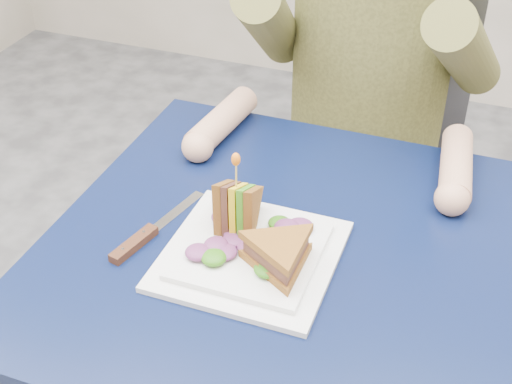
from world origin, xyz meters
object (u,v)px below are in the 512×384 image
at_px(knife, 142,238).
at_px(chair, 370,140).
at_px(fork, 200,252).
at_px(diner, 374,9).
at_px(sandwich_upright, 237,208).
at_px(table, 284,281).
at_px(plate, 251,254).
at_px(sandwich_flat, 280,254).

bearing_deg(knife, chair, 73.61).
height_order(chair, fork, chair).
relative_size(diner, sandwich_upright, 5.20).
bearing_deg(table, chair, 90.00).
bearing_deg(plate, fork, -167.30).
xyz_separation_m(sandwich_upright, knife, (-0.14, -0.07, -0.05)).
bearing_deg(sandwich_upright, knife, -154.32).
bearing_deg(knife, table, 18.14).
height_order(table, diner, diner).
bearing_deg(sandwich_flat, table, 101.39).
relative_size(plate, sandwich_flat, 1.44).
relative_size(chair, diner, 1.25).
bearing_deg(fork, knife, -178.16).
distance_m(plate, sandwich_flat, 0.07).
bearing_deg(sandwich_upright, plate, -48.18).
relative_size(diner, sandwich_flat, 4.14).
bearing_deg(chair, sandwich_flat, -88.83).
relative_size(diner, knife, 3.39).
xyz_separation_m(table, sandwich_upright, (-0.08, -0.01, 0.13)).
distance_m(sandwich_upright, fork, 0.09).
distance_m(plate, knife, 0.18).
xyz_separation_m(diner, sandwich_flat, (0.02, -0.63, -0.14)).
xyz_separation_m(diner, knife, (-0.22, -0.63, -0.18)).
bearing_deg(fork, chair, 80.87).
distance_m(diner, plate, 0.63).
xyz_separation_m(chair, sandwich_upright, (-0.08, -0.67, 0.24)).
relative_size(table, diner, 1.01).
height_order(diner, fork, diner).
distance_m(table, fork, 0.16).
distance_m(table, sandwich_upright, 0.16).
distance_m(diner, sandwich_upright, 0.58).
bearing_deg(table, fork, -150.09).
height_order(diner, sandwich_flat, diner).
bearing_deg(fork, table, 29.91).
relative_size(plate, knife, 1.18).
bearing_deg(diner, fork, -100.74).
distance_m(table, knife, 0.24).
bearing_deg(sandwich_flat, sandwich_upright, 143.69).
bearing_deg(table, knife, -161.86).
bearing_deg(table, sandwich_flat, -78.61).
distance_m(sandwich_flat, sandwich_upright, 0.12).
relative_size(sandwich_flat, fork, 1.01).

